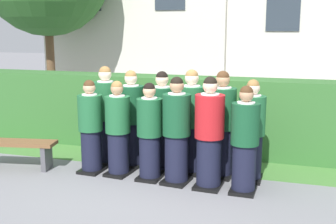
{
  "coord_description": "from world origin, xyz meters",
  "views": [
    {
      "loc": [
        1.91,
        -6.0,
        2.35
      ],
      "look_at": [
        0.0,
        0.26,
        1.05
      ],
      "focal_mm": 45.17,
      "sensor_mm": 36.0,
      "label": 1
    }
  ],
  "objects_px": {
    "student_front_row_1": "(118,131)",
    "student_front_row_0": "(91,129)",
    "student_rear_row_0": "(106,117)",
    "student_rear_row_2": "(162,123)",
    "wooden_bench": "(15,148)",
    "student_rear_row_5": "(251,133)",
    "student_in_red_blazer": "(209,136)",
    "student_rear_row_1": "(132,121)",
    "student_front_row_2": "(150,134)",
    "student_front_row_3": "(177,133)",
    "student_rear_row_4": "(222,127)",
    "student_rear_row_3": "(191,124)",
    "student_front_row_5": "(245,143)"
  },
  "relations": [
    {
      "from": "student_front_row_1",
      "to": "student_front_row_0",
      "type": "bearing_deg",
      "value": 179.69
    },
    {
      "from": "student_rear_row_0",
      "to": "student_rear_row_2",
      "type": "distance_m",
      "value": 1.05
    },
    {
      "from": "wooden_bench",
      "to": "student_rear_row_5",
      "type": "bearing_deg",
      "value": 8.74
    },
    {
      "from": "student_in_red_blazer",
      "to": "student_rear_row_1",
      "type": "relative_size",
      "value": 1.01
    },
    {
      "from": "student_in_red_blazer",
      "to": "wooden_bench",
      "type": "height_order",
      "value": "student_in_red_blazer"
    },
    {
      "from": "student_front_row_2",
      "to": "wooden_bench",
      "type": "distance_m",
      "value": 2.4
    },
    {
      "from": "student_front_row_3",
      "to": "student_rear_row_4",
      "type": "relative_size",
      "value": 0.97
    },
    {
      "from": "student_in_red_blazer",
      "to": "student_rear_row_3",
      "type": "bearing_deg",
      "value": 125.81
    },
    {
      "from": "student_front_row_2",
      "to": "student_rear_row_4",
      "type": "distance_m",
      "value": 1.15
    },
    {
      "from": "student_front_row_0",
      "to": "student_rear_row_3",
      "type": "xyz_separation_m",
      "value": [
        1.58,
        0.45,
        0.08
      ]
    },
    {
      "from": "student_rear_row_0",
      "to": "student_rear_row_3",
      "type": "bearing_deg",
      "value": -2.83
    },
    {
      "from": "student_front_row_2",
      "to": "wooden_bench",
      "type": "xyz_separation_m",
      "value": [
        -2.36,
        -0.18,
        -0.38
      ]
    },
    {
      "from": "student_rear_row_3",
      "to": "wooden_bench",
      "type": "distance_m",
      "value": 3.02
    },
    {
      "from": "student_front_row_2",
      "to": "student_rear_row_0",
      "type": "relative_size",
      "value": 0.9
    },
    {
      "from": "student_front_row_0",
      "to": "student_rear_row_5",
      "type": "distance_m",
      "value": 2.59
    },
    {
      "from": "student_front_row_2",
      "to": "student_front_row_3",
      "type": "distance_m",
      "value": 0.45
    },
    {
      "from": "student_front_row_3",
      "to": "student_front_row_0",
      "type": "bearing_deg",
      "value": 177.05
    },
    {
      "from": "student_rear_row_2",
      "to": "student_front_row_5",
      "type": "bearing_deg",
      "value": -23.33
    },
    {
      "from": "student_front_row_1",
      "to": "student_rear_row_3",
      "type": "distance_m",
      "value": 1.19
    },
    {
      "from": "student_rear_row_3",
      "to": "student_front_row_1",
      "type": "bearing_deg",
      "value": -157.57
    },
    {
      "from": "student_rear_row_0",
      "to": "wooden_bench",
      "type": "relative_size",
      "value": 1.19
    },
    {
      "from": "student_rear_row_1",
      "to": "student_rear_row_2",
      "type": "xyz_separation_m",
      "value": [
        0.56,
        -0.04,
        0.0
      ]
    },
    {
      "from": "student_front_row_5",
      "to": "wooden_bench",
      "type": "distance_m",
      "value": 3.86
    },
    {
      "from": "student_front_row_3",
      "to": "student_rear_row_5",
      "type": "relative_size",
      "value": 1.03
    },
    {
      "from": "student_in_red_blazer",
      "to": "student_front_row_1",
      "type": "bearing_deg",
      "value": 175.37
    },
    {
      "from": "student_front_row_0",
      "to": "wooden_bench",
      "type": "xyz_separation_m",
      "value": [
        -1.32,
        -0.23,
        -0.38
      ]
    },
    {
      "from": "student_front_row_0",
      "to": "student_in_red_blazer",
      "type": "bearing_deg",
      "value": -3.59
    },
    {
      "from": "student_front_row_1",
      "to": "student_rear_row_4",
      "type": "bearing_deg",
      "value": 14.79
    },
    {
      "from": "student_front_row_3",
      "to": "student_rear_row_3",
      "type": "bearing_deg",
      "value": 79.42
    },
    {
      "from": "student_front_row_5",
      "to": "student_rear_row_5",
      "type": "relative_size",
      "value": 0.98
    },
    {
      "from": "student_front_row_0",
      "to": "student_front_row_3",
      "type": "xyz_separation_m",
      "value": [
        1.49,
        -0.08,
        0.05
      ]
    },
    {
      "from": "student_rear_row_2",
      "to": "student_front_row_1",
      "type": "bearing_deg",
      "value": -142.39
    },
    {
      "from": "student_front_row_2",
      "to": "student_rear_row_5",
      "type": "relative_size",
      "value": 0.96
    },
    {
      "from": "student_rear_row_5",
      "to": "student_front_row_5",
      "type": "bearing_deg",
      "value": -93.91
    },
    {
      "from": "student_front_row_5",
      "to": "student_rear_row_3",
      "type": "distance_m",
      "value": 1.13
    },
    {
      "from": "student_front_row_0",
      "to": "student_front_row_2",
      "type": "relative_size",
      "value": 1.0
    },
    {
      "from": "student_rear_row_2",
      "to": "student_front_row_2",
      "type": "bearing_deg",
      "value": -94.9
    },
    {
      "from": "student_rear_row_0",
      "to": "student_rear_row_3",
      "type": "height_order",
      "value": "student_rear_row_0"
    },
    {
      "from": "wooden_bench",
      "to": "student_rear_row_2",
      "type": "bearing_deg",
      "value": 15.9
    },
    {
      "from": "student_in_red_blazer",
      "to": "student_rear_row_0",
      "type": "xyz_separation_m",
      "value": [
        -1.97,
        0.65,
        0.02
      ]
    },
    {
      "from": "student_in_red_blazer",
      "to": "student_rear_row_2",
      "type": "distance_m",
      "value": 1.09
    },
    {
      "from": "student_rear_row_2",
      "to": "wooden_bench",
      "type": "relative_size",
      "value": 1.16
    },
    {
      "from": "student_in_red_blazer",
      "to": "wooden_bench",
      "type": "bearing_deg",
      "value": -178.26
    },
    {
      "from": "student_front_row_0",
      "to": "student_front_row_3",
      "type": "distance_m",
      "value": 1.49
    },
    {
      "from": "student_front_row_2",
      "to": "student_rear_row_5",
      "type": "distance_m",
      "value": 1.58
    },
    {
      "from": "student_rear_row_0",
      "to": "student_rear_row_4",
      "type": "xyz_separation_m",
      "value": [
        2.06,
        -0.11,
        -0.01
      ]
    },
    {
      "from": "student_front_row_1",
      "to": "student_rear_row_0",
      "type": "bearing_deg",
      "value": 130.43
    },
    {
      "from": "student_front_row_0",
      "to": "student_rear_row_3",
      "type": "relative_size",
      "value": 0.9
    },
    {
      "from": "student_rear_row_1",
      "to": "student_rear_row_4",
      "type": "xyz_separation_m",
      "value": [
        1.57,
        -0.07,
        0.02
      ]
    },
    {
      "from": "student_rear_row_2",
      "to": "student_front_row_0",
      "type": "bearing_deg",
      "value": -157.06
    }
  ]
}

